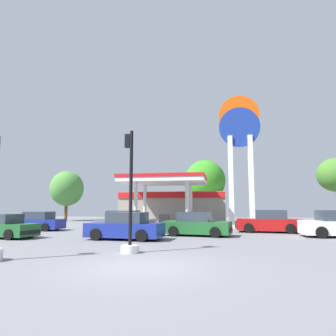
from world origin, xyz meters
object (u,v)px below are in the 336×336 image
at_px(car_0, 4,227).
at_px(tree_0, 67,189).
at_px(tree_1, 205,181).
at_px(station_pole_sign, 240,144).
at_px(car_5, 125,227).
at_px(car_6, 125,222).
at_px(tree_2, 336,175).
at_px(car_4, 37,222).
at_px(car_1, 269,222).
at_px(car_3, 197,225).
at_px(traffic_signal_1, 130,215).

height_order(car_0, tree_0, tree_0).
bearing_deg(tree_1, station_pole_sign, -69.26).
height_order(station_pole_sign, car_5, station_pole_sign).
bearing_deg(car_6, car_5, -71.83).
xyz_separation_m(car_6, tree_0, (-12.95, 15.38, 3.51)).
bearing_deg(car_6, tree_0, 130.08).
relative_size(car_6, tree_2, 0.61).
bearing_deg(tree_2, car_0, -141.17).
xyz_separation_m(car_5, tree_2, (18.39, 20.28, 4.73)).
height_order(station_pole_sign, tree_1, station_pole_sign).
height_order(tree_1, tree_2, tree_2).
distance_m(car_4, tree_1, 19.25).
height_order(car_6, tree_0, tree_0).
bearing_deg(tree_2, station_pole_sign, -137.76).
bearing_deg(car_0, tree_0, 109.29).
bearing_deg(car_4, car_0, -75.38).
bearing_deg(car_5, tree_1, 79.43).
xyz_separation_m(car_5, tree_0, (-14.60, 20.43, 3.52)).
height_order(car_1, car_6, car_1).
relative_size(car_4, tree_0, 0.62).
bearing_deg(car_4, station_pole_sign, 16.98).
relative_size(car_1, tree_1, 0.63).
distance_m(car_4, car_5, 10.20).
relative_size(car_5, tree_0, 0.67).
distance_m(car_5, tree_1, 20.10).
bearing_deg(car_3, station_pole_sign, 65.06).
bearing_deg(traffic_signal_1, car_4, 136.68).
relative_size(car_4, tree_1, 0.55).
bearing_deg(traffic_signal_1, tree_0, 122.98).
distance_m(station_pole_sign, car_1, 7.68).
relative_size(station_pole_sign, tree_0, 1.79).
xyz_separation_m(car_0, tree_0, (-7.29, 20.83, 3.58)).
bearing_deg(car_5, car_4, 149.37).
relative_size(station_pole_sign, car_6, 2.58).
height_order(car_4, car_5, car_5).
relative_size(station_pole_sign, tree_2, 1.58).
xyz_separation_m(car_0, car_4, (-1.46, 5.60, 0.02)).
xyz_separation_m(car_1, tree_0, (-23.33, 14.04, 3.49)).
bearing_deg(station_pole_sign, tree_1, 110.74).
relative_size(car_1, traffic_signal_1, 0.93).
bearing_deg(car_4, car_1, 3.88).
xyz_separation_m(car_1, traffic_signal_1, (-7.06, -11.04, 0.76)).
bearing_deg(station_pole_sign, traffic_signal_1, -110.32).
bearing_deg(car_1, car_3, -144.79).
relative_size(car_4, car_6, 0.90).
relative_size(tree_1, tree_2, 1.00).
bearing_deg(car_5, station_pole_sign, 54.69).
xyz_separation_m(car_3, car_4, (-12.57, 2.30, -0.03)).
height_order(traffic_signal_1, tree_0, tree_0).
xyz_separation_m(car_0, car_1, (16.04, 6.78, 0.09)).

